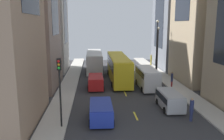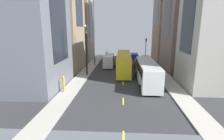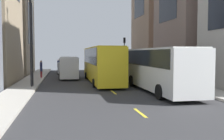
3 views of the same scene
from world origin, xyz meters
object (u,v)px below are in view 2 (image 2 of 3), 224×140
(streetcar_yellow, at_px, (124,61))
(pedestrian_walking_far, at_px, (64,83))
(delivery_van_white, at_px, (109,60))
(city_bus_white, at_px, (147,71))
(traffic_light_near_corner, at_px, (146,44))
(pedestrian_crossing_mid, at_px, (107,55))
(pedestrian_crossing_near, at_px, (95,61))
(car_red_1, at_px, (139,63))
(car_blue_2, at_px, (134,56))
(car_silver_0, at_px, (109,57))

(streetcar_yellow, relative_size, pedestrian_walking_far, 5.98)
(delivery_van_white, height_order, pedestrian_walking_far, delivery_van_white)
(city_bus_white, distance_m, traffic_light_near_corner, 23.48)
(city_bus_white, relative_size, traffic_light_near_corner, 2.05)
(delivery_van_white, xyz_separation_m, traffic_light_near_corner, (-9.43, -11.31, 2.45))
(pedestrian_crossing_mid, height_order, pedestrian_crossing_near, pedestrian_crossing_near)
(car_red_1, relative_size, car_blue_2, 1.09)
(pedestrian_crossing_near, xyz_separation_m, pedestrian_walking_far, (1.36, 16.72, 0.07))
(city_bus_white, height_order, pedestrian_crossing_mid, city_bus_white)
(delivery_van_white, xyz_separation_m, car_red_1, (-6.58, 0.47, -0.57))
(car_blue_2, relative_size, traffic_light_near_corner, 0.75)
(car_silver_0, distance_m, pedestrian_crossing_near, 7.81)
(delivery_van_white, relative_size, car_red_1, 1.37)
(pedestrian_walking_far, bearing_deg, streetcar_yellow, 47.78)
(pedestrian_walking_far, bearing_deg, car_blue_2, 59.01)
(car_silver_0, bearing_deg, car_red_1, 131.33)
(streetcar_yellow, distance_m, traffic_light_near_corner, 17.27)
(pedestrian_walking_far, bearing_deg, traffic_light_near_corner, 54.46)
(streetcar_yellow, height_order, car_red_1, streetcar_yellow)
(car_red_1, height_order, traffic_light_near_corner, traffic_light_near_corner)
(streetcar_yellow, xyz_separation_m, pedestrian_crossing_mid, (4.60, -15.45, -1.03))
(delivery_van_white, distance_m, car_red_1, 6.62)
(pedestrian_crossing_mid, xyz_separation_m, pedestrian_crossing_near, (1.79, 10.47, 0.13))
(delivery_van_white, relative_size, pedestrian_walking_far, 2.84)
(car_blue_2, distance_m, pedestrian_crossing_near, 13.57)
(pedestrian_crossing_mid, distance_m, traffic_light_near_corner, 11.21)
(streetcar_yellow, xyz_separation_m, traffic_light_near_corner, (-6.22, -16.01, 1.84))
(streetcar_yellow, bearing_deg, pedestrian_crossing_near, -37.90)
(car_silver_0, bearing_deg, pedestrian_walking_far, 80.56)
(car_blue_2, height_order, pedestrian_crossing_near, pedestrian_crossing_near)
(delivery_van_white, height_order, pedestrian_crossing_mid, delivery_van_white)
(car_silver_0, height_order, pedestrian_walking_far, pedestrian_walking_far)
(city_bus_white, height_order, streetcar_yellow, streetcar_yellow)
(streetcar_yellow, bearing_deg, car_blue_2, -101.65)
(city_bus_white, relative_size, car_blue_2, 2.75)
(car_silver_0, xyz_separation_m, traffic_light_near_corner, (-9.96, -3.69, 2.99))
(car_red_1, bearing_deg, car_blue_2, -88.23)
(pedestrian_crossing_mid, relative_size, pedestrian_crossing_near, 1.02)
(streetcar_yellow, xyz_separation_m, pedestrian_crossing_near, (6.39, -4.97, -0.90))
(city_bus_white, distance_m, pedestrian_walking_far, 12.10)
(delivery_van_white, xyz_separation_m, car_blue_2, (-6.25, -10.03, -0.62))
(pedestrian_crossing_mid, bearing_deg, pedestrian_crossing_near, 104.20)
(delivery_van_white, height_order, car_silver_0, delivery_van_white)
(car_silver_0, height_order, car_red_1, car_silver_0)
(car_silver_0, relative_size, car_red_1, 0.94)
(delivery_van_white, bearing_deg, city_bus_white, 119.22)
(car_blue_2, xyz_separation_m, traffic_light_near_corner, (-3.18, -1.27, 3.07))
(pedestrian_crossing_mid, bearing_deg, traffic_light_near_corner, -153.16)
(city_bus_white, bearing_deg, streetcar_yellow, -64.41)
(car_silver_0, bearing_deg, traffic_light_near_corner, -159.68)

